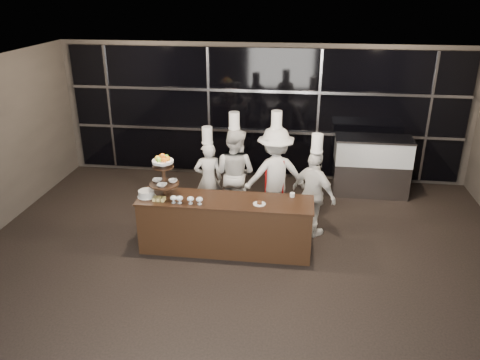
# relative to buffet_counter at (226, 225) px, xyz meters

# --- Properties ---
(room) EXTENTS (10.00, 10.00, 10.00)m
(room) POSITION_rel_buffet_counter_xyz_m (0.32, -1.65, 1.03)
(room) COLOR black
(room) RESTS_ON ground
(window_wall) EXTENTS (8.60, 0.10, 2.80)m
(window_wall) POSITION_rel_buffet_counter_xyz_m (0.32, 3.28, 1.04)
(window_wall) COLOR black
(window_wall) RESTS_ON ground
(buffet_counter) EXTENTS (2.84, 0.74, 0.92)m
(buffet_counter) POSITION_rel_buffet_counter_xyz_m (0.00, 0.00, 0.00)
(buffet_counter) COLOR black
(buffet_counter) RESTS_ON ground
(display_stand) EXTENTS (0.48, 0.48, 0.74)m
(display_stand) POSITION_rel_buffet_counter_xyz_m (-1.00, -0.00, 0.87)
(display_stand) COLOR black
(display_stand) RESTS_ON buffet_counter
(compotes) EXTENTS (0.53, 0.11, 0.12)m
(compotes) POSITION_rel_buffet_counter_xyz_m (-0.60, -0.22, 0.54)
(compotes) COLOR silver
(compotes) RESTS_ON buffet_counter
(layer_cake) EXTENTS (0.30, 0.30, 0.11)m
(layer_cake) POSITION_rel_buffet_counter_xyz_m (-1.30, -0.05, 0.51)
(layer_cake) COLOR white
(layer_cake) RESTS_ON buffet_counter
(pastry_squares) EXTENTS (0.20, 0.13, 0.05)m
(pastry_squares) POSITION_rel_buffet_counter_xyz_m (-1.05, -0.17, 0.48)
(pastry_squares) COLOR #DAC46A
(pastry_squares) RESTS_ON buffet_counter
(small_plate) EXTENTS (0.20, 0.20, 0.05)m
(small_plate) POSITION_rel_buffet_counter_xyz_m (0.56, -0.10, 0.47)
(small_plate) COLOR white
(small_plate) RESTS_ON buffet_counter
(chef_cup) EXTENTS (0.08, 0.08, 0.07)m
(chef_cup) POSITION_rel_buffet_counter_xyz_m (1.07, 0.25, 0.49)
(chef_cup) COLOR white
(chef_cup) RESTS_ON buffet_counter
(display_case) EXTENTS (1.55, 0.68, 1.24)m
(display_case) POSITION_rel_buffet_counter_xyz_m (2.66, 2.65, 0.22)
(display_case) COLOR #A5A5AA
(display_case) RESTS_ON ground
(chef_a) EXTENTS (0.61, 0.49, 1.76)m
(chef_a) POSITION_rel_buffet_counter_xyz_m (-0.52, 1.23, 0.30)
(chef_a) COLOR silver
(chef_a) RESTS_ON ground
(chef_b) EXTENTS (1.02, 0.91, 2.04)m
(chef_b) POSITION_rel_buffet_counter_xyz_m (-0.03, 1.27, 0.42)
(chef_b) COLOR silver
(chef_b) RESTS_ON ground
(chef_c) EXTENTS (1.32, 1.01, 2.11)m
(chef_c) POSITION_rel_buffet_counter_xyz_m (0.73, 1.18, 0.45)
(chef_c) COLOR silver
(chef_c) RESTS_ON ground
(chef_d) EXTENTS (0.94, 0.88, 1.86)m
(chef_d) POSITION_rel_buffet_counter_xyz_m (1.43, 0.71, 0.33)
(chef_d) COLOR white
(chef_d) RESTS_ON ground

